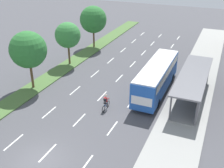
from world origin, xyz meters
The scene contains 12 objects.
ground_plane centered at (0.00, 0.00, 0.00)m, with size 140.00×140.00×0.00m, color #4C4C51.
median_strip centered at (-8.30, 20.00, 0.06)m, with size 2.60×52.00×0.12m, color #4C7038.
sidewalk_right centered at (9.25, 20.00, 0.07)m, with size 4.50×52.00×0.15m, color #9E9E99.
lane_divider_left centered at (-3.50, 16.62, 0.00)m, with size 0.14×44.24×0.01m.
lane_divider_center centered at (0.00, 16.62, 0.00)m, with size 0.14×44.24×0.01m.
lane_divider_right centered at (3.50, 16.62, 0.00)m, with size 0.14×44.24×0.01m.
bus_shelter centered at (9.53, 14.73, 1.87)m, with size 2.90×11.68×2.86m.
bus centered at (5.25, 14.88, 2.07)m, with size 2.54×11.29×3.37m.
cyclist centered at (1.57, 8.95, 0.79)m, with size 0.46×1.82×1.71m.
median_tree_second centered at (-8.40, 10.01, 4.79)m, with size 4.19×4.19×6.78m.
median_tree_third centered at (-8.32, 18.21, 4.29)m, with size 3.54×3.54×5.96m.
median_tree_fourth centered at (-8.52, 26.41, 4.69)m, with size 4.34×4.34×6.75m.
Camera 1 is at (11.74, -13.15, 14.91)m, focal length 44.04 mm.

